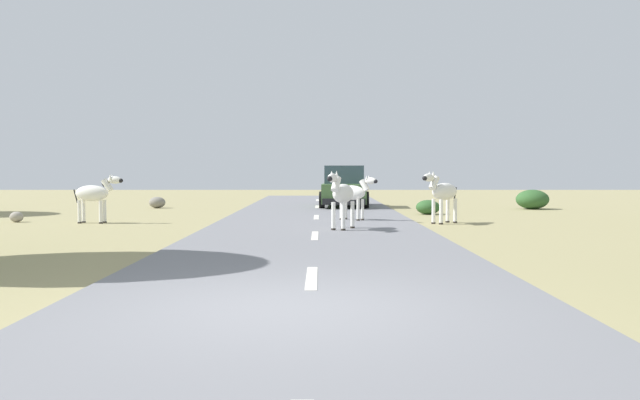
{
  "coord_description": "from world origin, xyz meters",
  "views": [
    {
      "loc": [
        0.41,
        -7.32,
        1.61
      ],
      "look_at": [
        0.5,
        11.98,
        0.71
      ],
      "focal_mm": 36.48,
      "sensor_mm": 36.0,
      "label": 1
    }
  ],
  "objects_px": {
    "zebra_3": "(351,193)",
    "rock_2": "(154,203)",
    "zebra_1": "(91,194)",
    "car_0": "(341,188)",
    "bush_0": "(529,199)",
    "bush_1": "(425,207)",
    "rock_1": "(13,217)",
    "zebra_0": "(339,194)",
    "zebra_2": "(440,192)"
  },
  "relations": [
    {
      "from": "zebra_3",
      "to": "rock_2",
      "type": "bearing_deg",
      "value": -95.36
    },
    {
      "from": "zebra_1",
      "to": "zebra_3",
      "type": "relative_size",
      "value": 1.13
    },
    {
      "from": "car_0",
      "to": "bush_0",
      "type": "distance_m",
      "value": 7.78
    },
    {
      "from": "zebra_3",
      "to": "bush_0",
      "type": "xyz_separation_m",
      "value": [
        7.66,
        6.43,
        -0.48
      ]
    },
    {
      "from": "zebra_1",
      "to": "car_0",
      "type": "xyz_separation_m",
      "value": [
        7.84,
        8.27,
        -0.04
      ]
    },
    {
      "from": "car_0",
      "to": "bush_1",
      "type": "distance_m",
      "value": 5.26
    },
    {
      "from": "bush_1",
      "to": "rock_2",
      "type": "bearing_deg",
      "value": 160.28
    },
    {
      "from": "zebra_1",
      "to": "rock_1",
      "type": "bearing_deg",
      "value": -91.76
    },
    {
      "from": "rock_2",
      "to": "zebra_0",
      "type": "bearing_deg",
      "value": -54.32
    },
    {
      "from": "bush_1",
      "to": "zebra_1",
      "type": "bearing_deg",
      "value": -160.0
    },
    {
      "from": "car_0",
      "to": "zebra_1",
      "type": "bearing_deg",
      "value": 49.04
    },
    {
      "from": "bush_1",
      "to": "zebra_0",
      "type": "bearing_deg",
      "value": -117.2
    },
    {
      "from": "car_0",
      "to": "rock_2",
      "type": "distance_m",
      "value": 7.94
    },
    {
      "from": "zebra_2",
      "to": "rock_2",
      "type": "distance_m",
      "value": 13.2
    },
    {
      "from": "zebra_3",
      "to": "bush_1",
      "type": "bearing_deg",
      "value": 175.8
    },
    {
      "from": "zebra_2",
      "to": "bush_0",
      "type": "distance_m",
      "value": 8.8
    },
    {
      "from": "bush_0",
      "to": "rock_1",
      "type": "height_order",
      "value": "bush_0"
    },
    {
      "from": "zebra_0",
      "to": "car_0",
      "type": "distance_m",
      "value": 10.87
    },
    {
      "from": "zebra_0",
      "to": "car_0",
      "type": "xyz_separation_m",
      "value": [
        0.47,
        10.86,
        -0.12
      ]
    },
    {
      "from": "zebra_3",
      "to": "zebra_0",
      "type": "bearing_deg",
      "value": 28.09
    },
    {
      "from": "zebra_2",
      "to": "car_0",
      "type": "xyz_separation_m",
      "value": [
        -2.63,
        8.43,
        -0.09
      ]
    },
    {
      "from": "zebra_2",
      "to": "rock_1",
      "type": "xyz_separation_m",
      "value": [
        -13.01,
        0.54,
        -0.78
      ]
    },
    {
      "from": "bush_0",
      "to": "rock_2",
      "type": "bearing_deg",
      "value": 177.34
    },
    {
      "from": "car_0",
      "to": "bush_1",
      "type": "xyz_separation_m",
      "value": [
        2.87,
        -4.37,
        -0.59
      ]
    },
    {
      "from": "zebra_1",
      "to": "zebra_2",
      "type": "relative_size",
      "value": 1.0
    },
    {
      "from": "zebra_1",
      "to": "rock_2",
      "type": "relative_size",
      "value": 2.28
    },
    {
      "from": "zebra_1",
      "to": "rock_2",
      "type": "height_order",
      "value": "zebra_1"
    },
    {
      "from": "zebra_0",
      "to": "zebra_1",
      "type": "relative_size",
      "value": 0.98
    },
    {
      "from": "zebra_1",
      "to": "bush_1",
      "type": "distance_m",
      "value": 11.41
    },
    {
      "from": "rock_1",
      "to": "rock_2",
      "type": "relative_size",
      "value": 0.6
    },
    {
      "from": "zebra_1",
      "to": "zebra_0",
      "type": "bearing_deg",
      "value": 77.35
    },
    {
      "from": "zebra_1",
      "to": "car_0",
      "type": "height_order",
      "value": "car_0"
    },
    {
      "from": "zebra_3",
      "to": "rock_2",
      "type": "xyz_separation_m",
      "value": [
        -7.92,
        7.15,
        -0.64
      ]
    },
    {
      "from": "zebra_3",
      "to": "zebra_2",
      "type": "bearing_deg",
      "value": 110.32
    },
    {
      "from": "zebra_2",
      "to": "rock_2",
      "type": "height_order",
      "value": "zebra_2"
    },
    {
      "from": "zebra_0",
      "to": "rock_1",
      "type": "height_order",
      "value": "zebra_0"
    },
    {
      "from": "zebra_0",
      "to": "bush_0",
      "type": "distance_m",
      "value": 12.62
    },
    {
      "from": "zebra_0",
      "to": "rock_1",
      "type": "distance_m",
      "value": 10.39
    },
    {
      "from": "zebra_3",
      "to": "rock_1",
      "type": "distance_m",
      "value": 10.43
    },
    {
      "from": "bush_0",
      "to": "bush_1",
      "type": "height_order",
      "value": "bush_0"
    },
    {
      "from": "bush_0",
      "to": "bush_1",
      "type": "distance_m",
      "value": 5.74
    },
    {
      "from": "car_0",
      "to": "rock_1",
      "type": "bearing_deg",
      "value": 39.73
    },
    {
      "from": "zebra_1",
      "to": "rock_1",
      "type": "distance_m",
      "value": 2.67
    },
    {
      "from": "zebra_0",
      "to": "rock_2",
      "type": "height_order",
      "value": "zebra_0"
    },
    {
      "from": "zebra_1",
      "to": "rock_1",
      "type": "height_order",
      "value": "zebra_1"
    },
    {
      "from": "rock_2",
      "to": "car_0",
      "type": "bearing_deg",
      "value": 3.67
    },
    {
      "from": "zebra_3",
      "to": "rock_1",
      "type": "bearing_deg",
      "value": -52.03
    },
    {
      "from": "bush_1",
      "to": "zebra_2",
      "type": "bearing_deg",
      "value": -93.39
    },
    {
      "from": "car_0",
      "to": "rock_2",
      "type": "height_order",
      "value": "car_0"
    },
    {
      "from": "zebra_2",
      "to": "zebra_3",
      "type": "distance_m",
      "value": 2.72
    }
  ]
}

